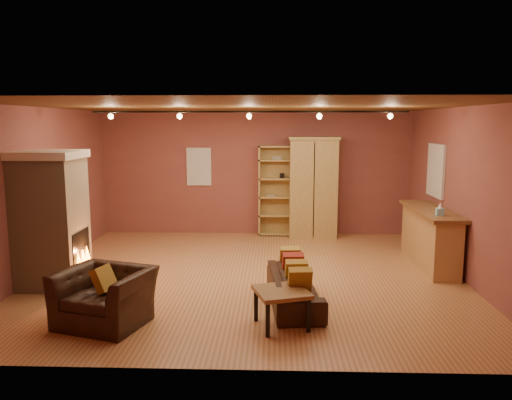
{
  "coord_description": "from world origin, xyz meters",
  "views": [
    {
      "loc": [
        0.41,
        -8.09,
        2.54
      ],
      "look_at": [
        0.11,
        0.2,
        1.25
      ],
      "focal_mm": 35.0,
      "sensor_mm": 36.0,
      "label": 1
    }
  ],
  "objects_px": {
    "loveseat": "(294,281)",
    "bar_counter": "(430,237)",
    "armoire": "(313,187)",
    "armchair": "(104,288)",
    "coffee_table": "(282,295)",
    "bookcase": "(277,190)",
    "fireplace": "(52,219)"
  },
  "relations": [
    {
      "from": "loveseat",
      "to": "bar_counter",
      "type": "bearing_deg",
      "value": -55.55
    },
    {
      "from": "armoire",
      "to": "armchair",
      "type": "xyz_separation_m",
      "value": [
        -3.02,
        -5.06,
        -0.65
      ]
    },
    {
      "from": "armchair",
      "to": "coffee_table",
      "type": "height_order",
      "value": "armchair"
    },
    {
      "from": "bookcase",
      "to": "armchair",
      "type": "height_order",
      "value": "bookcase"
    },
    {
      "from": "bookcase",
      "to": "bar_counter",
      "type": "height_order",
      "value": "bookcase"
    },
    {
      "from": "armoire",
      "to": "bar_counter",
      "type": "relative_size",
      "value": 1.04
    },
    {
      "from": "bar_counter",
      "to": "loveseat",
      "type": "bearing_deg",
      "value": -140.57
    },
    {
      "from": "bookcase",
      "to": "armchair",
      "type": "relative_size",
      "value": 1.65
    },
    {
      "from": "loveseat",
      "to": "armchair",
      "type": "distance_m",
      "value": 2.55
    },
    {
      "from": "fireplace",
      "to": "armoire",
      "type": "xyz_separation_m",
      "value": [
        4.33,
        3.57,
        0.06
      ]
    },
    {
      "from": "bar_counter",
      "to": "armoire",
      "type": "bearing_deg",
      "value": 130.24
    },
    {
      "from": "bar_counter",
      "to": "loveseat",
      "type": "height_order",
      "value": "bar_counter"
    },
    {
      "from": "bookcase",
      "to": "armoire",
      "type": "xyz_separation_m",
      "value": [
        0.8,
        -0.18,
        0.09
      ]
    },
    {
      "from": "loveseat",
      "to": "fireplace",
      "type": "bearing_deg",
      "value": 73.75
    },
    {
      "from": "fireplace",
      "to": "armoire",
      "type": "relative_size",
      "value": 0.95
    },
    {
      "from": "fireplace",
      "to": "loveseat",
      "type": "distance_m",
      "value": 3.89
    },
    {
      "from": "loveseat",
      "to": "armchair",
      "type": "relative_size",
      "value": 1.37
    },
    {
      "from": "bookcase",
      "to": "bar_counter",
      "type": "xyz_separation_m",
      "value": [
        2.72,
        -2.44,
        -0.51
      ]
    },
    {
      "from": "armchair",
      "to": "bookcase",
      "type": "bearing_deg",
      "value": 84.0
    },
    {
      "from": "armoire",
      "to": "fireplace",
      "type": "bearing_deg",
      "value": -140.52
    },
    {
      "from": "fireplace",
      "to": "loveseat",
      "type": "xyz_separation_m",
      "value": [
        3.75,
        -0.75,
        -0.72
      ]
    },
    {
      "from": "coffee_table",
      "to": "bar_counter",
      "type": "bearing_deg",
      "value": 46.28
    },
    {
      "from": "bookcase",
      "to": "coffee_table",
      "type": "relative_size",
      "value": 2.6
    },
    {
      "from": "armoire",
      "to": "loveseat",
      "type": "distance_m",
      "value": 4.42
    },
    {
      "from": "bookcase",
      "to": "coffee_table",
      "type": "bearing_deg",
      "value": -89.66
    },
    {
      "from": "fireplace",
      "to": "coffee_table",
      "type": "distance_m",
      "value": 3.92
    },
    {
      "from": "bar_counter",
      "to": "armchair",
      "type": "bearing_deg",
      "value": -150.44
    },
    {
      "from": "armchair",
      "to": "loveseat",
      "type": "bearing_deg",
      "value": 33.96
    },
    {
      "from": "loveseat",
      "to": "coffee_table",
      "type": "xyz_separation_m",
      "value": [
        -0.19,
        -0.75,
        0.06
      ]
    },
    {
      "from": "bar_counter",
      "to": "bookcase",
      "type": "bearing_deg",
      "value": 138.1
    },
    {
      "from": "bookcase",
      "to": "loveseat",
      "type": "xyz_separation_m",
      "value": [
        0.22,
        -4.49,
        -0.69
      ]
    },
    {
      "from": "bar_counter",
      "to": "fireplace",
      "type": "bearing_deg",
      "value": -168.19
    }
  ]
}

